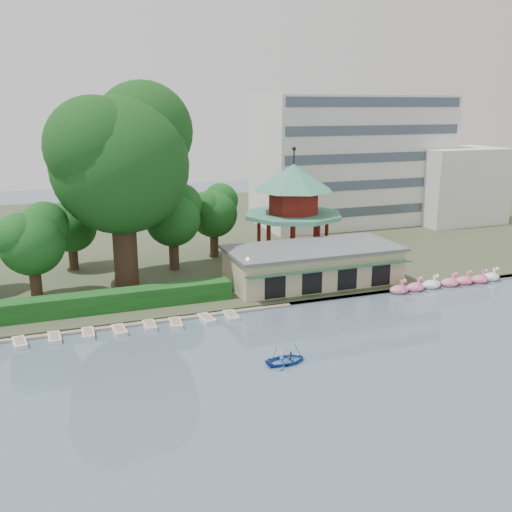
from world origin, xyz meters
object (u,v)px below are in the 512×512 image
dock (110,326)px  rowboat_with_passengers (286,357)px  pavilion (293,202)px  boathouse (313,264)px  big_tree (121,155)px

dock → rowboat_with_passengers: (11.73, -12.05, 0.34)m
pavilion → dock: bearing=-148.3°
boathouse → pavilion: size_ratio=1.38×
boathouse → big_tree: big_tree is taller
dock → boathouse: bearing=12.2°
pavilion → rowboat_with_passengers: pavilion is taller
big_tree → dock: bearing=-106.1°
rowboat_with_passengers → pavilion: bearing=65.4°
dock → rowboat_with_passengers: size_ratio=7.30×
big_tree → pavilion: bearing=10.3°
dock → boathouse: size_ratio=1.83×
pavilion → big_tree: 22.15m
boathouse → pavilion: pavilion is taller
rowboat_with_passengers → dock: bearing=134.2°
big_tree → rowboat_with_passengers: (8.54, -23.07, -13.61)m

